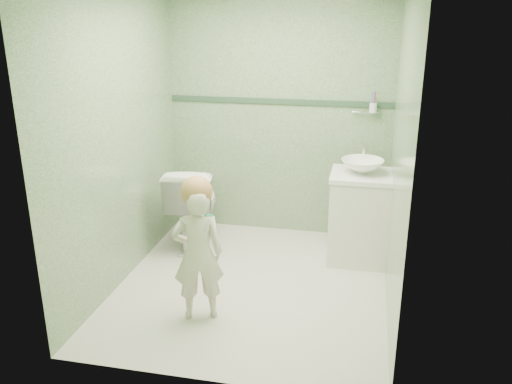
# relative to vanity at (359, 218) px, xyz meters

# --- Properties ---
(ground) EXTENTS (2.50, 2.50, 0.00)m
(ground) POSITION_rel_vanity_xyz_m (-0.84, -0.70, -0.40)
(ground) COLOR beige
(ground) RESTS_ON ground
(room_shell) EXTENTS (2.50, 2.54, 2.40)m
(room_shell) POSITION_rel_vanity_xyz_m (-0.84, -0.70, 0.80)
(room_shell) COLOR #648B62
(room_shell) RESTS_ON ground
(trim_stripe) EXTENTS (2.20, 0.02, 0.05)m
(trim_stripe) POSITION_rel_vanity_xyz_m (-0.84, 0.54, 0.95)
(trim_stripe) COLOR #2C4935
(trim_stripe) RESTS_ON room_shell
(vanity) EXTENTS (0.52, 0.50, 0.80)m
(vanity) POSITION_rel_vanity_xyz_m (0.00, 0.00, 0.00)
(vanity) COLOR white
(vanity) RESTS_ON ground
(counter) EXTENTS (0.54, 0.52, 0.04)m
(counter) POSITION_rel_vanity_xyz_m (0.00, 0.00, 0.41)
(counter) COLOR white
(counter) RESTS_ON vanity
(basin) EXTENTS (0.37, 0.37, 0.13)m
(basin) POSITION_rel_vanity_xyz_m (0.00, 0.00, 0.49)
(basin) COLOR white
(basin) RESTS_ON counter
(faucet) EXTENTS (0.03, 0.13, 0.18)m
(faucet) POSITION_rel_vanity_xyz_m (0.00, 0.19, 0.57)
(faucet) COLOR silver
(faucet) RESTS_ON counter
(cup_holder) EXTENTS (0.26, 0.07, 0.21)m
(cup_holder) POSITION_rel_vanity_xyz_m (0.05, 0.48, 0.93)
(cup_holder) COLOR silver
(cup_holder) RESTS_ON room_shell
(toilet) EXTENTS (0.58, 0.86, 0.81)m
(toilet) POSITION_rel_vanity_xyz_m (-1.58, 0.01, 0.01)
(toilet) COLOR white
(toilet) RESTS_ON ground
(toddler) EXTENTS (0.44, 0.36, 1.02)m
(toddler) POSITION_rel_vanity_xyz_m (-1.13, -1.24, 0.11)
(toddler) COLOR beige
(toddler) RESTS_ON ground
(hair_cap) EXTENTS (0.23, 0.23, 0.23)m
(hair_cap) POSITION_rel_vanity_xyz_m (-1.13, -1.21, 0.59)
(hair_cap) COLOR #AC7948
(hair_cap) RESTS_ON toddler
(teal_toothbrush) EXTENTS (0.10, 0.14, 0.08)m
(teal_toothbrush) POSITION_rel_vanity_xyz_m (-1.01, -1.33, 0.47)
(teal_toothbrush) COLOR #198B68
(teal_toothbrush) RESTS_ON toddler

